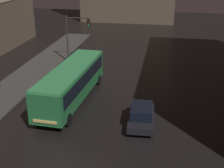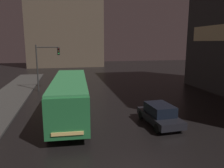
% 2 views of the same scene
% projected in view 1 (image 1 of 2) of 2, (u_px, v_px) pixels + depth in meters
% --- Properties ---
extents(sidewalk_left, '(4.00, 48.00, 0.15)m').
position_uv_depth(sidewalk_left, '(8.00, 92.00, 29.17)').
color(sidewalk_left, '#3D3A38').
rests_on(sidewalk_left, ground).
extents(bus_near, '(3.16, 11.42, 3.13)m').
position_uv_depth(bus_near, '(72.00, 81.00, 26.84)').
color(bus_near, '#236B38').
rests_on(bus_near, ground).
extents(car_taxi, '(2.09, 4.34, 1.53)m').
position_uv_depth(car_taxi, '(141.00, 115.00, 23.40)').
color(car_taxi, black).
rests_on(car_taxi, ground).
extents(traffic_light_main, '(2.85, 0.35, 5.68)m').
position_uv_depth(traffic_light_main, '(75.00, 31.00, 36.10)').
color(traffic_light_main, '#2D2D2D').
rests_on(traffic_light_main, ground).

